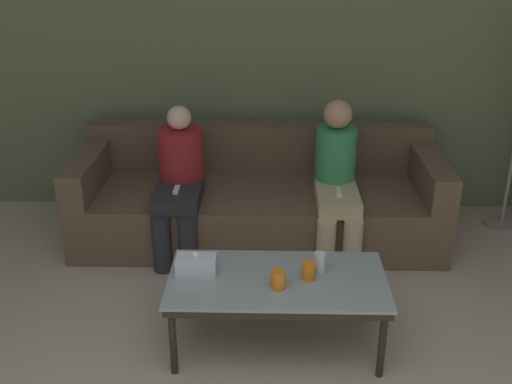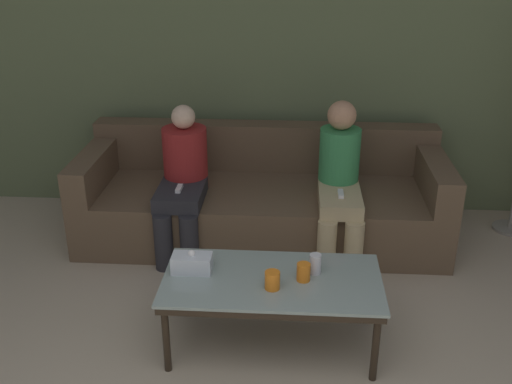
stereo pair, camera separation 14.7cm
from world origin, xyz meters
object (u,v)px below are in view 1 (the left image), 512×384
at_px(cup_near_left, 309,271).
at_px(cup_far_center, 278,280).
at_px(cup_near_right, 320,263).
at_px(couch, 258,199).
at_px(coffee_table, 277,285).
at_px(game_remote, 277,277).
at_px(seated_person_left_end, 180,178).
at_px(tissue_box, 196,264).
at_px(seated_person_mid_left, 337,177).

relative_size(cup_near_left, cup_far_center, 1.00).
bearing_deg(cup_near_right, couch, 105.73).
bearing_deg(coffee_table, game_remote, 86.42).
bearing_deg(seated_person_left_end, tissue_box, -77.40).
bearing_deg(cup_near_left, couch, 102.33).
height_order(coffee_table, seated_person_mid_left, seated_person_mid_left).
relative_size(cup_far_center, game_remote, 0.67).
xyz_separation_m(cup_near_right, game_remote, (-0.23, -0.07, -0.05)).
xyz_separation_m(cup_near_right, seated_person_mid_left, (0.19, 1.05, 0.08)).
bearing_deg(cup_far_center, cup_near_left, 29.49).
bearing_deg(couch, game_remote, -84.48).
bearing_deg(couch, seated_person_left_end, -157.54).
bearing_deg(couch, seated_person_mid_left, -23.51).
height_order(cup_far_center, seated_person_left_end, seated_person_left_end).
relative_size(tissue_box, seated_person_left_end, 0.21).
bearing_deg(seated_person_mid_left, cup_near_left, -102.81).
bearing_deg(game_remote, seated_person_mid_left, 69.34).
bearing_deg(seated_person_mid_left, coffee_table, -110.66).
xyz_separation_m(cup_near_left, cup_near_right, (0.06, 0.08, 0.01)).
bearing_deg(coffee_table, couch, 95.52).
height_order(tissue_box, game_remote, tissue_box).
bearing_deg(cup_far_center, cup_near_right, 36.83).
relative_size(coffee_table, tissue_box, 5.42).
height_order(tissue_box, seated_person_left_end, seated_person_left_end).
bearing_deg(cup_near_left, cup_near_right, 50.52).
bearing_deg(couch, tissue_box, -103.32).
bearing_deg(cup_near_right, seated_person_mid_left, 79.63).
bearing_deg(seated_person_left_end, couch, 22.46).
bearing_deg(seated_person_mid_left, seated_person_left_end, 179.38).
bearing_deg(coffee_table, seated_person_mid_left, 69.34).
bearing_deg(game_remote, cup_far_center, -87.50).
bearing_deg(tissue_box, game_remote, -6.06).
xyz_separation_m(cup_near_left, seated_person_left_end, (-0.86, 1.14, 0.06)).
height_order(tissue_box, seated_person_mid_left, seated_person_mid_left).
height_order(couch, tissue_box, couch).
height_order(cup_near_right, game_remote, cup_near_right).
bearing_deg(cup_far_center, coffee_table, 92.50).
xyz_separation_m(cup_far_center, tissue_box, (-0.45, 0.14, 0.00)).
height_order(cup_near_left, seated_person_mid_left, seated_person_mid_left).
xyz_separation_m(cup_near_left, tissue_box, (-0.61, 0.05, 0.00)).
height_order(coffee_table, cup_near_right, cup_near_right).
distance_m(coffee_table, seated_person_left_end, 1.34).
distance_m(seated_person_left_end, seated_person_mid_left, 1.12).
bearing_deg(seated_person_left_end, seated_person_mid_left, -0.62).
relative_size(coffee_table, cup_far_center, 11.94).
relative_size(couch, coffee_table, 2.26).
bearing_deg(couch, cup_near_right, -74.27).
bearing_deg(couch, cup_far_center, -84.68).
relative_size(game_remote, seated_person_mid_left, 0.14).
bearing_deg(tissue_box, seated_person_mid_left, 51.13).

